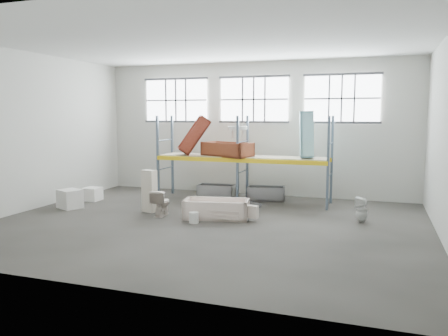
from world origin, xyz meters
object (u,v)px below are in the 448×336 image
at_px(bathtub_beige, 216,209).
at_px(toilet_beige, 161,203).
at_px(blue_tub_upright, 306,134).
at_px(cistern_tall, 149,191).
at_px(bucket, 194,218).
at_px(rust_tub_flat, 227,150).
at_px(carton_near, 70,199).
at_px(steel_tub_left, 217,191).
at_px(steel_tub_right, 266,193).
at_px(toilet_white, 362,210).

distance_m(bathtub_beige, toilet_beige, 1.71).
height_order(bathtub_beige, blue_tub_upright, blue_tub_upright).
height_order(cistern_tall, bucket, cistern_tall).
height_order(cistern_tall, blue_tub_upright, blue_tub_upright).
distance_m(rust_tub_flat, carton_near, 5.52).
bearing_deg(bathtub_beige, steel_tub_left, 98.90).
xyz_separation_m(steel_tub_right, carton_near, (-5.73, -3.46, 0.06)).
height_order(toilet_beige, steel_tub_right, toilet_beige).
distance_m(cistern_tall, steel_tub_right, 4.34).
bearing_deg(rust_tub_flat, blue_tub_upright, 2.00).
distance_m(toilet_beige, toilet_white, 5.87).
relative_size(cistern_tall, toilet_white, 1.82).
height_order(steel_tub_left, bucket, steel_tub_left).
bearing_deg(toilet_white, toilet_beige, -66.24).
xyz_separation_m(toilet_beige, toilet_white, (5.76, 1.09, -0.03)).
height_order(toilet_white, steel_tub_right, toilet_white).
xyz_separation_m(bathtub_beige, rust_tub_flat, (-0.56, 2.68, 1.54)).
bearing_deg(steel_tub_left, steel_tub_right, 6.34).
height_order(toilet_white, carton_near, toilet_white).
height_order(rust_tub_flat, blue_tub_upright, blue_tub_upright).
height_order(cistern_tall, carton_near, cistern_tall).
distance_m(steel_tub_right, blue_tub_upright, 2.65).
height_order(bathtub_beige, bucket, bathtub_beige).
xyz_separation_m(toilet_beige, steel_tub_left, (0.59, 3.29, -0.15)).
distance_m(bathtub_beige, steel_tub_right, 3.34).
xyz_separation_m(steel_tub_left, steel_tub_right, (1.82, 0.20, -0.00)).
height_order(blue_tub_upright, carton_near, blue_tub_upright).
relative_size(steel_tub_right, rust_tub_flat, 0.74).
height_order(blue_tub_upright, bucket, blue_tub_upright).
bearing_deg(toilet_white, blue_tub_upright, -122.17).
bearing_deg(bucket, carton_near, 172.92).
bearing_deg(steel_tub_right, bucket, -105.31).
height_order(bucket, carton_near, carton_near).
relative_size(toilet_white, rust_tub_flat, 0.41).
bearing_deg(bucket, toilet_beige, 157.24).
relative_size(toilet_beige, carton_near, 1.12).
relative_size(bathtub_beige, bucket, 6.09).
distance_m(steel_tub_right, carton_near, 6.70).
height_order(bathtub_beige, steel_tub_right, bathtub_beige).
height_order(cistern_tall, steel_tub_left, cistern_tall).
bearing_deg(toilet_white, bathtub_beige, -64.96).
bearing_deg(steel_tub_left, rust_tub_flat, -35.23).
distance_m(cistern_tall, steel_tub_left, 3.17).
bearing_deg(blue_tub_upright, toilet_beige, -142.22).
bearing_deg(toilet_beige, blue_tub_upright, -146.60).
height_order(bathtub_beige, cistern_tall, cistern_tall).
distance_m(steel_tub_left, rust_tub_flat, 1.71).
xyz_separation_m(toilet_beige, blue_tub_upright, (3.87, 3.00, 2.00)).
relative_size(toilet_beige, toilet_white, 1.09).
relative_size(toilet_beige, steel_tub_left, 0.59).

